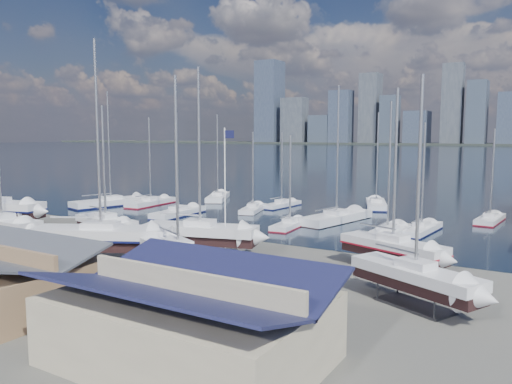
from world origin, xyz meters
The scene contains 27 objects.
ground centered at (0.00, -10.00, 0.00)m, with size 1400.00×1400.00×0.00m, color #605E59.
water centered at (0.00, 300.00, -0.15)m, with size 1400.00×600.00×0.40m, color #182639.
shed_blue centered at (16.00, -26.00, 2.42)m, with size 13.65×9.45×4.71m.
sailboat_cradle_1 centered at (-17.34, -14.96, 2.08)m, with size 10.06×3.00×16.15m.
sailboat_cradle_2 centered at (-9.33, -8.41, 1.99)m, with size 8.98×4.20×14.28m.
sailboat_cradle_3 centered at (-2.98, -14.70, 2.25)m, with size 12.38×8.49×19.36m.
sailboat_cradle_4 centered at (3.00, -8.19, 2.15)m, with size 11.11×5.82×17.36m.
sailboat_cradle_5 centered at (6.56, -15.61, 2.05)m, with size 9.87×6.70×15.66m.
sailboat_cradle_6 centered at (20.00, -4.41, 2.02)m, with size 9.54×5.60×14.98m.
sailboat_cradle_7 centered at (23.67, -12.19, 2.03)m, with size 9.37×6.25×15.03m.
sailboat_moored_0 centered at (-29.30, 10.68, 0.31)m, with size 6.59×13.11×18.87m.
sailboat_moored_1 centered at (-24.31, 14.49, 0.31)m, with size 3.51×10.03×14.71m.
sailboat_moored_2 centered at (-18.90, 25.43, 0.32)m, with size 7.18×10.41×15.43m.
sailboat_moored_3 centered at (-13.69, 8.62, 0.31)m, with size 3.52×10.18×14.96m.
sailboat_moored_4 centered at (-6.81, 17.36, 0.33)m, with size 4.55×8.43×12.27m.
sailboat_moored_5 centered at (-5.33, 23.54, 0.31)m, with size 3.07×8.37×12.24m.
sailboat_moored_6 centered at (3.78, 8.62, 0.31)m, with size 2.87×8.03×11.77m.
sailboat_moored_7 centered at (7.12, 15.34, 0.33)m, with size 5.89×12.56×18.30m.
sailboat_moored_8 centered at (7.45, 30.86, 0.31)m, with size 6.26×10.68×15.43m.
sailboat_moored_9 centered at (15.75, 8.71, 0.32)m, with size 3.21×10.37×15.53m.
sailboat_moored_10 centered at (18.24, 13.63, 0.31)m, with size 3.20×9.04×13.25m.
sailboat_moored_11 centered at (24.24, 25.35, 0.31)m, with size 3.07×8.62×12.63m.
car_a centered at (-8.71, -20.54, 0.68)m, with size 1.60×3.96×1.35m, color gray.
car_b centered at (-7.72, -18.79, 0.71)m, with size 1.49×4.28×1.41m, color gray.
car_c centered at (6.91, -19.30, 0.82)m, with size 2.72×5.89×1.64m, color gray.
car_d centered at (12.27, -19.77, 0.77)m, with size 2.16×5.31×1.54m, color gray.
flagpole centered at (5.56, -7.66, 6.85)m, with size 1.05×0.12×11.91m.
Camera 1 is at (31.11, -44.75, 11.23)m, focal length 35.00 mm.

